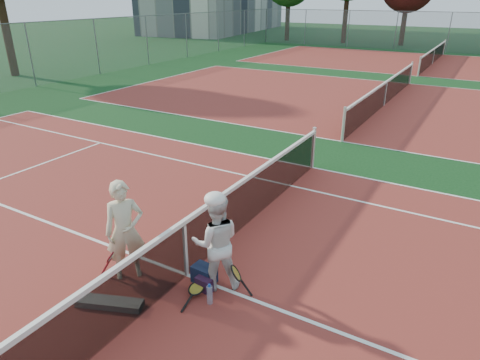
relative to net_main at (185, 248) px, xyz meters
The scene contains 17 objects.
ground 0.51m from the net_main, ahead, with size 130.00×130.00×0.00m, color #0E3615.
court_main 0.51m from the net_main, ahead, with size 23.77×10.97×0.01m, color maroon.
court_far_a 13.51m from the net_main, 90.00° to the left, with size 23.77×10.97×0.01m, color maroon.
court_far_b 27.00m from the net_main, 90.00° to the left, with size 23.77×10.97×0.01m, color maroon.
net_main is the anchor object (origin of this frame).
net_far_a 13.50m from the net_main, 90.00° to the left, with size 0.10×10.98×1.02m, color black, non-canonical shape.
net_far_b 27.00m from the net_main, 90.00° to the left, with size 0.10×10.98×1.02m, color black, non-canonical shape.
fence_back 34.01m from the net_main, 90.00° to the left, with size 32.00×0.06×3.00m, color slate, non-canonical shape.
player_a 0.98m from the net_main, 150.55° to the right, with size 0.60×0.40×1.65m, color beige.
player_b 0.62m from the net_main, ahead, with size 0.75×0.58×1.54m, color silver.
racket_red 1.19m from the net_main, 146.89° to the right, with size 0.34×0.27×0.53m, color maroon, non-canonical shape.
racket_black_held 0.99m from the net_main, ahead, with size 0.33×0.27×0.53m, color black, non-canonical shape.
racket_spare 0.68m from the net_main, 36.67° to the right, with size 0.59×0.27×0.15m, color black, non-canonical shape.
sports_bag_navy 0.50m from the net_main, ahead, with size 0.37×0.25×0.29m, color #101931.
sports_bag_purple 0.64m from the net_main, 18.28° to the right, with size 0.28×0.19×0.22m, color black.
net_cover_canvas 1.37m from the net_main, 113.95° to the right, with size 0.99×0.23×0.10m, color slate.
water_bottle 0.89m from the net_main, 28.30° to the right, with size 0.09×0.09×0.30m, color #ACC0DA.
Camera 1 is at (3.66, -4.55, 4.20)m, focal length 32.00 mm.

